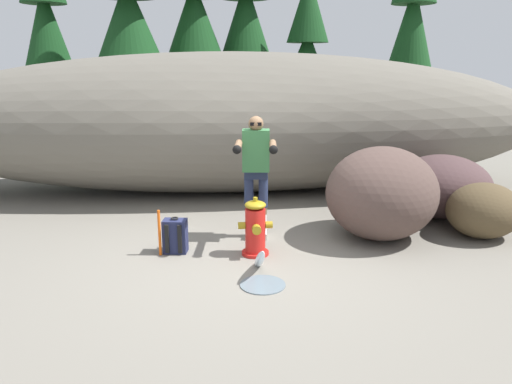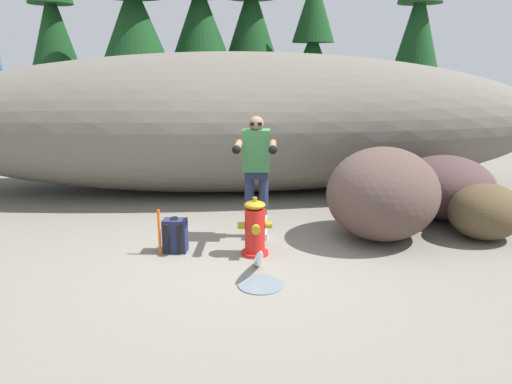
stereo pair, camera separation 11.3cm
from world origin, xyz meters
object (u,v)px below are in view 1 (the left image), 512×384
(survey_stake, at_px, (160,233))
(boulder_large, at_px, (442,186))
(utility_worker, at_px, (256,162))
(fire_hydrant, at_px, (255,229))
(boulder_small, at_px, (484,210))
(boulder_outlier, at_px, (404,194))
(spare_backpack, at_px, (175,236))
(boulder_mid, at_px, (382,193))

(survey_stake, bearing_deg, boulder_large, 16.66)
(utility_worker, xyz_separation_m, boulder_large, (3.05, 0.80, -0.60))
(fire_hydrant, relative_size, boulder_small, 0.73)
(utility_worker, bearing_deg, boulder_outlier, 124.96)
(fire_hydrant, xyz_separation_m, spare_backpack, (-1.02, 0.18, -0.13))
(boulder_large, bearing_deg, boulder_small, -82.15)
(spare_backpack, height_order, survey_stake, survey_stake)
(fire_hydrant, relative_size, spare_backpack, 1.62)
(boulder_mid, bearing_deg, spare_backpack, -173.53)
(utility_worker, bearing_deg, survey_stake, -62.67)
(boulder_large, height_order, boulder_small, boulder_large)
(boulder_mid, bearing_deg, boulder_outlier, 58.52)
(boulder_outlier, height_order, survey_stake, survey_stake)
(fire_hydrant, relative_size, boulder_outlier, 1.29)
(utility_worker, bearing_deg, fire_hydrant, 0.04)
(fire_hydrant, relative_size, boulder_mid, 0.46)
(boulder_small, bearing_deg, boulder_outlier, 105.41)
(boulder_large, bearing_deg, utility_worker, -165.38)
(utility_worker, xyz_separation_m, boulder_small, (3.19, -0.20, -0.71))
(boulder_small, bearing_deg, spare_backpack, -177.30)
(utility_worker, relative_size, boulder_mid, 1.05)
(boulder_small, bearing_deg, boulder_large, 97.85)
(boulder_large, xyz_separation_m, boulder_small, (0.14, -1.00, -0.11))
(fire_hydrant, height_order, spare_backpack, fire_hydrant)
(fire_hydrant, bearing_deg, boulder_small, 6.69)
(utility_worker, distance_m, spare_backpack, 1.45)
(spare_backpack, height_order, boulder_mid, boulder_mid)
(boulder_small, distance_m, boulder_outlier, 1.78)
(spare_backpack, xyz_separation_m, boulder_small, (4.27, 0.20, 0.17))
(spare_backpack, height_order, boulder_outlier, spare_backpack)
(boulder_mid, bearing_deg, survey_stake, -172.16)
(boulder_large, height_order, boulder_mid, boulder_mid)
(spare_backpack, bearing_deg, fire_hydrant, -91.45)
(utility_worker, xyz_separation_m, survey_stake, (-1.27, -0.50, -0.79))
(utility_worker, height_order, survey_stake, utility_worker)
(fire_hydrant, xyz_separation_m, boulder_large, (3.11, 1.38, 0.15))
(utility_worker, height_order, boulder_small, utility_worker)
(boulder_mid, bearing_deg, fire_hydrant, -164.50)
(fire_hydrant, bearing_deg, utility_worker, 84.08)
(boulder_large, height_order, survey_stake, boulder_large)
(boulder_small, bearing_deg, fire_hydrant, -173.31)
(survey_stake, bearing_deg, fire_hydrant, -4.00)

